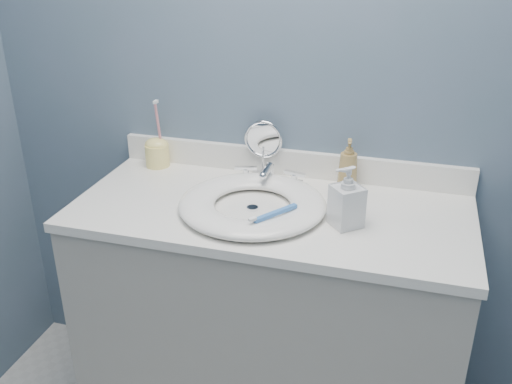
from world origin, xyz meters
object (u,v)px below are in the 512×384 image
(soap_bottle_amber, at_px, (348,164))
(toothbrush_holder, at_px, (157,151))
(soap_bottle_clear, at_px, (347,197))
(makeup_mirror, at_px, (263,145))

(soap_bottle_amber, height_order, toothbrush_holder, toothbrush_holder)
(soap_bottle_clear, bearing_deg, makeup_mirror, -172.05)
(makeup_mirror, xyz_separation_m, soap_bottle_amber, (0.29, -0.03, -0.02))
(soap_bottle_amber, xyz_separation_m, toothbrush_holder, (-0.68, 0.01, -0.03))
(soap_bottle_amber, height_order, soap_bottle_clear, soap_bottle_clear)
(toothbrush_holder, bearing_deg, soap_bottle_clear, -20.46)
(soap_bottle_amber, xyz_separation_m, soap_bottle_clear, (0.03, -0.26, 0.01))
(toothbrush_holder, bearing_deg, makeup_mirror, 3.94)
(makeup_mirror, xyz_separation_m, toothbrush_holder, (-0.39, -0.03, -0.05))
(soap_bottle_amber, bearing_deg, makeup_mirror, 166.31)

